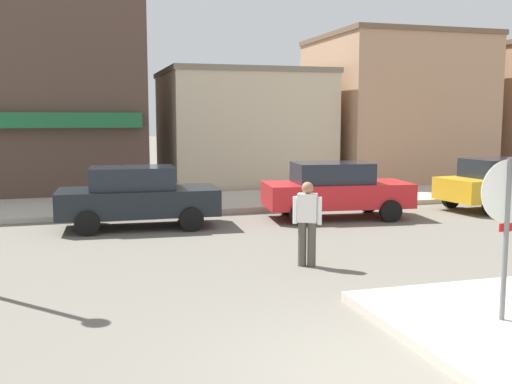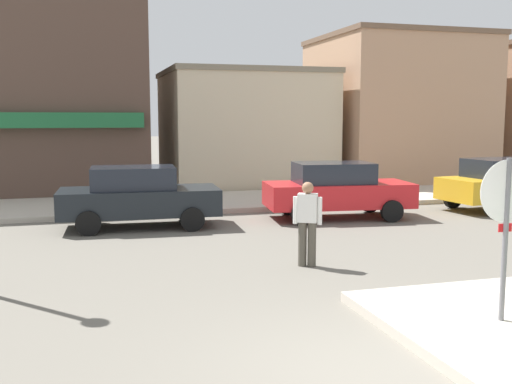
# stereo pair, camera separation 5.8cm
# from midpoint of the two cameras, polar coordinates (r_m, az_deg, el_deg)

# --- Properties ---
(ground_plane) EXTENTS (160.00, 160.00, 0.00)m
(ground_plane) POSITION_cam_midpoint_polar(r_m,az_deg,el_deg) (7.01, 13.03, -16.76)
(ground_plane) COLOR #6B665B
(kerb_far) EXTENTS (80.00, 4.00, 0.15)m
(kerb_far) POSITION_cam_midpoint_polar(r_m,az_deg,el_deg) (19.26, -6.64, -1.04)
(kerb_far) COLOR beige
(kerb_far) RESTS_ON ground
(stop_sign) EXTENTS (0.82, 0.07, 2.30)m
(stop_sign) POSITION_cam_midpoint_polar(r_m,az_deg,el_deg) (8.42, 22.58, -2.30)
(stop_sign) COLOR slate
(stop_sign) RESTS_ON ground
(parked_car_nearest) EXTENTS (4.09, 2.05, 1.56)m
(parked_car_nearest) POSITION_cam_midpoint_polar(r_m,az_deg,el_deg) (15.52, -11.38, -0.38)
(parked_car_nearest) COLOR black
(parked_car_nearest) RESTS_ON ground
(parked_car_second) EXTENTS (4.16, 2.21, 1.56)m
(parked_car_second) POSITION_cam_midpoint_polar(r_m,az_deg,el_deg) (16.75, 7.49, 0.25)
(parked_car_second) COLOR red
(parked_car_second) RESTS_ON ground
(parked_car_third) EXTENTS (4.16, 2.21, 1.56)m
(parked_car_third) POSITION_cam_midpoint_polar(r_m,az_deg,el_deg) (19.66, 22.33, 0.79)
(parked_car_third) COLOR gold
(parked_car_third) RESTS_ON ground
(pedestrian_crossing_near) EXTENTS (0.53, 0.37, 1.61)m
(pedestrian_crossing_near) POSITION_cam_midpoint_polar(r_m,az_deg,el_deg) (11.31, 4.75, -2.78)
(pedestrian_crossing_near) COLOR #4C473D
(pedestrian_crossing_near) RESTS_ON ground
(building_corner_shop) EXTENTS (10.54, 8.61, 8.19)m
(building_corner_shop) POSITION_cam_midpoint_polar(r_m,az_deg,el_deg) (25.04, -23.25, 9.56)
(building_corner_shop) COLOR brown
(building_corner_shop) RESTS_ON ground
(building_storefront_left_near) EXTENTS (6.39, 5.89, 4.65)m
(building_storefront_left_near) POSITION_cam_midpoint_polar(r_m,az_deg,el_deg) (24.74, -1.47, 6.07)
(building_storefront_left_near) COLOR beige
(building_storefront_left_near) RESTS_ON ground
(building_storefront_left_mid) EXTENTS (6.52, 6.23, 6.24)m
(building_storefront_left_mid) POSITION_cam_midpoint_polar(r_m,az_deg,el_deg) (26.96, 12.91, 7.67)
(building_storefront_left_mid) COLOR tan
(building_storefront_left_mid) RESTS_ON ground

